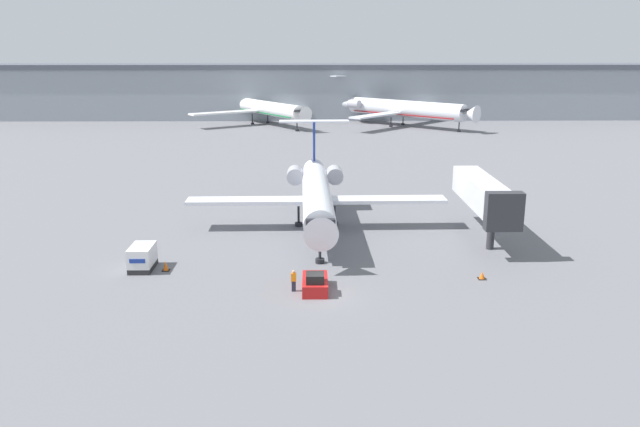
{
  "coord_description": "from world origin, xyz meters",
  "views": [
    {
      "loc": [
        -0.78,
        -43.98,
        18.38
      ],
      "look_at": [
        0.0,
        10.56,
        3.59
      ],
      "focal_mm": 35.0,
      "sensor_mm": 36.0,
      "label": 1
    }
  ],
  "objects_px": {
    "worker_near_tug": "(294,280)",
    "traffic_cone_left": "(166,266)",
    "airplane_parked_far_right": "(262,107)",
    "traffic_cone_right": "(482,276)",
    "luggage_cart": "(142,258)",
    "jet_bridge": "(484,195)",
    "pushback_tug": "(315,283)",
    "airplane_parked_far_left": "(402,109)",
    "airplane_main": "(317,194)"
  },
  "relations": [
    {
      "from": "airplane_main",
      "to": "airplane_parked_far_right",
      "type": "xyz_separation_m",
      "value": [
        -12.26,
        87.86,
        0.38
      ]
    },
    {
      "from": "traffic_cone_left",
      "to": "airplane_main",
      "type": "bearing_deg",
      "value": 44.34
    },
    {
      "from": "worker_near_tug",
      "to": "traffic_cone_right",
      "type": "distance_m",
      "value": 15.42
    },
    {
      "from": "traffic_cone_left",
      "to": "worker_near_tug",
      "type": "bearing_deg",
      "value": -23.32
    },
    {
      "from": "luggage_cart",
      "to": "airplane_parked_far_right",
      "type": "height_order",
      "value": "airplane_parked_far_right"
    },
    {
      "from": "luggage_cart",
      "to": "traffic_cone_right",
      "type": "relative_size",
      "value": 4.73
    },
    {
      "from": "pushback_tug",
      "to": "traffic_cone_right",
      "type": "xyz_separation_m",
      "value": [
        13.58,
        2.27,
        -0.31
      ]
    },
    {
      "from": "airplane_main",
      "to": "luggage_cart",
      "type": "bearing_deg",
      "value": -140.71
    },
    {
      "from": "airplane_parked_far_right",
      "to": "worker_near_tug",
      "type": "bearing_deg",
      "value": -84.38
    },
    {
      "from": "airplane_parked_far_left",
      "to": "worker_near_tug",
      "type": "bearing_deg",
      "value": -102.59
    },
    {
      "from": "luggage_cart",
      "to": "traffic_cone_left",
      "type": "height_order",
      "value": "luggage_cart"
    },
    {
      "from": "pushback_tug",
      "to": "worker_near_tug",
      "type": "bearing_deg",
      "value": -176.14
    },
    {
      "from": "traffic_cone_right",
      "to": "jet_bridge",
      "type": "distance_m",
      "value": 11.92
    },
    {
      "from": "traffic_cone_left",
      "to": "airplane_parked_far_right",
      "type": "distance_m",
      "value": 100.46
    },
    {
      "from": "pushback_tug",
      "to": "worker_near_tug",
      "type": "relative_size",
      "value": 2.18
    },
    {
      "from": "traffic_cone_left",
      "to": "airplane_parked_far_right",
      "type": "height_order",
      "value": "airplane_parked_far_right"
    },
    {
      "from": "pushback_tug",
      "to": "worker_near_tug",
      "type": "xyz_separation_m",
      "value": [
        -1.65,
        -0.11,
        0.3
      ]
    },
    {
      "from": "worker_near_tug",
      "to": "jet_bridge",
      "type": "relative_size",
      "value": 0.12
    },
    {
      "from": "airplane_main",
      "to": "traffic_cone_right",
      "type": "height_order",
      "value": "airplane_main"
    },
    {
      "from": "traffic_cone_right",
      "to": "airplane_parked_far_left",
      "type": "relative_size",
      "value": 0.02
    },
    {
      "from": "airplane_parked_far_right",
      "to": "traffic_cone_right",
      "type": "bearing_deg",
      "value": -76.03
    },
    {
      "from": "airplane_main",
      "to": "luggage_cart",
      "type": "xyz_separation_m",
      "value": [
        -14.84,
        -12.15,
        -2.59
      ]
    },
    {
      "from": "worker_near_tug",
      "to": "traffic_cone_left",
      "type": "distance_m",
      "value": 11.88
    },
    {
      "from": "airplane_parked_far_left",
      "to": "airplane_parked_far_right",
      "type": "bearing_deg",
      "value": 172.05
    },
    {
      "from": "worker_near_tug",
      "to": "jet_bridge",
      "type": "bearing_deg",
      "value": 36.25
    },
    {
      "from": "pushback_tug",
      "to": "jet_bridge",
      "type": "distance_m",
      "value": 21.3
    },
    {
      "from": "pushback_tug",
      "to": "worker_near_tug",
      "type": "height_order",
      "value": "worker_near_tug"
    },
    {
      "from": "traffic_cone_right",
      "to": "airplane_parked_far_right",
      "type": "height_order",
      "value": "airplane_parked_far_right"
    },
    {
      "from": "traffic_cone_left",
      "to": "jet_bridge",
      "type": "bearing_deg",
      "value": 16.4
    },
    {
      "from": "traffic_cone_left",
      "to": "jet_bridge",
      "type": "relative_size",
      "value": 0.06
    },
    {
      "from": "traffic_cone_left",
      "to": "luggage_cart",
      "type": "bearing_deg",
      "value": 169.17
    },
    {
      "from": "pushback_tug",
      "to": "worker_near_tug",
      "type": "distance_m",
      "value": 1.68
    },
    {
      "from": "luggage_cart",
      "to": "jet_bridge",
      "type": "bearing_deg",
      "value": 14.71
    },
    {
      "from": "airplane_main",
      "to": "worker_near_tug",
      "type": "xyz_separation_m",
      "value": [
        -1.93,
        -17.23,
        -2.71
      ]
    },
    {
      "from": "traffic_cone_right",
      "to": "airplane_parked_far_right",
      "type": "distance_m",
      "value": 105.91
    },
    {
      "from": "traffic_cone_left",
      "to": "airplane_parked_far_left",
      "type": "bearing_deg",
      "value": 70.82
    },
    {
      "from": "traffic_cone_left",
      "to": "pushback_tug",
      "type": "bearing_deg",
      "value": -20.08
    },
    {
      "from": "worker_near_tug",
      "to": "airplane_parked_far_left",
      "type": "relative_size",
      "value": 0.05
    },
    {
      "from": "luggage_cart",
      "to": "airplane_parked_far_left",
      "type": "height_order",
      "value": "airplane_parked_far_left"
    },
    {
      "from": "pushback_tug",
      "to": "luggage_cart",
      "type": "xyz_separation_m",
      "value": [
        -14.56,
        4.97,
        0.43
      ]
    },
    {
      "from": "airplane_parked_far_left",
      "to": "traffic_cone_left",
      "type": "bearing_deg",
      "value": -109.18
    },
    {
      "from": "airplane_main",
      "to": "traffic_cone_left",
      "type": "bearing_deg",
      "value": -135.66
    },
    {
      "from": "pushback_tug",
      "to": "traffic_cone_right",
      "type": "height_order",
      "value": "pushback_tug"
    },
    {
      "from": "luggage_cart",
      "to": "airplane_parked_far_left",
      "type": "distance_m",
      "value": 101.82
    },
    {
      "from": "airplane_main",
      "to": "pushback_tug",
      "type": "bearing_deg",
      "value": -90.95
    },
    {
      "from": "airplane_parked_far_right",
      "to": "traffic_cone_left",
      "type": "bearing_deg",
      "value": -90.32
    },
    {
      "from": "airplane_main",
      "to": "airplane_parked_far_right",
      "type": "distance_m",
      "value": 88.71
    },
    {
      "from": "airplane_parked_far_left",
      "to": "jet_bridge",
      "type": "distance_m",
      "value": 87.43
    },
    {
      "from": "airplane_main",
      "to": "pushback_tug",
      "type": "distance_m",
      "value": 17.38
    },
    {
      "from": "traffic_cone_right",
      "to": "airplane_main",
      "type": "bearing_deg",
      "value": 131.84
    }
  ]
}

